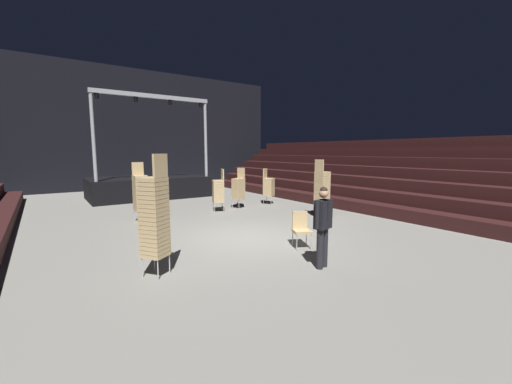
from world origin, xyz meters
TOP-DOWN VIEW (x-y plane):
  - ground_plane at (0.00, 0.00)m, footprint 22.00×30.00m
  - arena_end_wall at (0.00, 15.00)m, footprint 22.00×0.30m
  - bleacher_bank_right at (8.38, 1.00)m, footprint 5.25×24.00m
  - stage_riser at (-0.00, 9.94)m, footprint 6.10×3.30m
  - man_with_tie at (0.04, -2.94)m, footprint 0.57×0.31m
  - chair_stack_front_left at (4.08, 4.42)m, footprint 0.60×0.60m
  - chair_stack_front_right at (-1.98, 3.99)m, footprint 0.46×0.46m
  - chair_stack_mid_left at (3.96, 0.84)m, footprint 0.46×0.46m
  - chair_stack_mid_right at (-3.07, -1.33)m, footprint 0.61×0.61m
  - chair_stack_mid_centre at (2.32, 4.30)m, footprint 0.56×0.56m
  - chair_stack_rear_left at (1.20, 4.08)m, footprint 0.55×0.55m
  - loose_chair_near_man at (0.68, -1.57)m, footprint 0.58×0.58m

SIDE VIEW (x-z plane):
  - ground_plane at x=0.00m, z-range -0.10..0.00m
  - loose_chair_near_man at x=0.68m, z-range 0.06..1.01m
  - stage_riser at x=0.00m, z-range -2.03..3.31m
  - chair_stack_front_left at x=4.08m, z-range 0.00..1.71m
  - chair_stack_mid_centre at x=2.32m, z-range 0.00..1.80m
  - chair_stack_rear_left at x=1.20m, z-range 0.00..1.80m
  - man_with_tie at x=0.04m, z-range 0.12..1.90m
  - chair_stack_front_right at x=-1.98m, z-range 0.00..2.14m
  - chair_stack_mid_left at x=3.96m, z-range 0.00..2.22m
  - chair_stack_mid_right at x=-3.07m, z-range 0.00..2.47m
  - bleacher_bank_right at x=8.38m, z-range 0.00..3.15m
  - arena_end_wall at x=0.00m, z-range 0.00..8.00m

